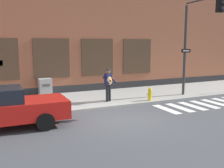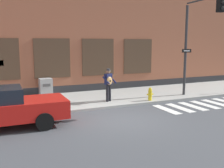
{
  "view_description": "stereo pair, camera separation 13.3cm",
  "coord_description": "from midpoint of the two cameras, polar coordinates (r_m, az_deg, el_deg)",
  "views": [
    {
      "loc": [
        -4.78,
        -9.46,
        3.12
      ],
      "look_at": [
        0.59,
        2.13,
        1.15
      ],
      "focal_mm": 42.0,
      "sensor_mm": 36.0,
      "label": 1
    },
    {
      "loc": [
        -4.66,
        -9.51,
        3.12
      ],
      "look_at": [
        0.59,
        2.13,
        1.15
      ],
      "focal_mm": 42.0,
      "sensor_mm": 36.0,
      "label": 2
    }
  ],
  "objects": [
    {
      "name": "utility_box",
      "position": [
        15.74,
        -14.59,
        -0.66
      ],
      "size": [
        0.72,
        0.66,
        1.01
      ],
      "color": "#9E9E9E",
      "rests_on": "sidewalk"
    },
    {
      "name": "fire_hydrant",
      "position": [
        14.15,
        7.97,
        -2.15
      ],
      "size": [
        0.38,
        0.2,
        0.7
      ],
      "color": "gold",
      "rests_on": "sidewalk"
    },
    {
      "name": "busker",
      "position": [
        13.64,
        -1.04,
        0.27
      ],
      "size": [
        0.78,
        0.67,
        1.73
      ],
      "color": "black",
      "rests_on": "sidewalk"
    },
    {
      "name": "building_backdrop",
      "position": [
        18.38,
        -10.13,
        10.48
      ],
      "size": [
        28.0,
        4.06,
        7.43
      ],
      "color": "#99563D",
      "rests_on": "ground"
    },
    {
      "name": "ground_plane",
      "position": [
        11.04,
        1.54,
        -7.64
      ],
      "size": [
        160.0,
        160.0,
        0.0
      ],
      "primitive_type": "plane",
      "color": "#424449"
    },
    {
      "name": "sidewalk",
      "position": [
        14.66,
        -5.52,
        -3.33
      ],
      "size": [
        28.0,
        4.44,
        0.11
      ],
      "color": "#9E9E99",
      "rests_on": "ground"
    },
    {
      "name": "red_car",
      "position": [
        10.49,
        -23.11,
        -4.89
      ],
      "size": [
        4.62,
        2.02,
        1.53
      ],
      "color": "red",
      "rests_on": "ground"
    },
    {
      "name": "crosswalk",
      "position": [
        14.38,
        19.2,
        -4.24
      ],
      "size": [
        5.2,
        1.9,
        0.01
      ],
      "color": "silver",
      "rests_on": "ground"
    },
    {
      "name": "traffic_light",
      "position": [
        15.05,
        17.94,
        10.99
      ],
      "size": [
        0.76,
        3.08,
        5.36
      ],
      "color": "#2D2D30",
      "rests_on": "sidewalk"
    }
  ]
}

